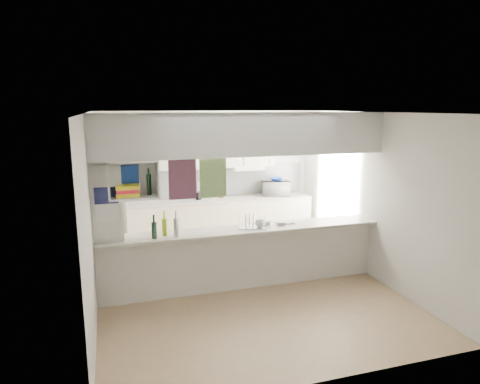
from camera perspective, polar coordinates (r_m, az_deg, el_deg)
name	(u,v)px	position (r m, az deg, el deg)	size (l,w,h in m)	color
floor	(244,287)	(6.63, 0.47, -12.53)	(4.80, 4.80, 0.00)	#A0805D
ceiling	(244,112)	(6.07, 0.52, 10.56)	(4.80, 4.80, 0.00)	white
wall_back	(207,178)	(8.50, -4.40, 1.94)	(4.20, 4.20, 0.00)	silver
wall_left	(91,214)	(5.95, -19.19, -2.74)	(4.80, 4.80, 0.00)	silver
wall_right	(369,195)	(7.13, 16.81, -0.34)	(4.80, 4.80, 0.00)	silver
servery_partition	(232,179)	(6.10, -1.05, 1.68)	(4.20, 0.50, 2.60)	silver
cubby_shelf	(132,182)	(5.81, -14.22, 1.35)	(0.65, 0.35, 0.50)	white
kitchen_run	(219,203)	(8.37, -2.88, -1.49)	(3.60, 0.63, 2.24)	beige
microwave	(276,188)	(8.65, 4.81, 0.54)	(0.54, 0.36, 0.30)	white
bowl	(276,179)	(8.60, 4.88, 1.71)	(0.25, 0.25, 0.06)	navy
dish_rack	(252,221)	(6.38, 1.63, -3.91)	(0.49, 0.43, 0.22)	silver
cup	(260,224)	(6.31, 2.68, -4.24)	(0.13, 0.13, 0.11)	white
wine_bottles	(166,228)	(5.97, -9.90, -4.69)	(0.37, 0.15, 0.36)	black
plastic_tubs	(273,223)	(6.51, 4.44, -4.15)	(0.48, 0.21, 0.06)	silver
utensil_jar	(198,196)	(8.26, -5.58, -0.50)	(0.11, 0.11, 0.15)	black
knife_block	(220,193)	(8.38, -2.65, -0.12)	(0.10, 0.08, 0.20)	#4D301A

